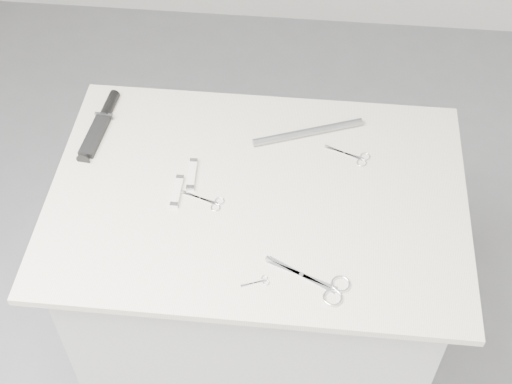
# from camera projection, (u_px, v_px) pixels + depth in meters

# --- Properties ---
(ground) EXTENTS (4.00, 4.00, 0.01)m
(ground) POSITION_uv_depth(u_px,v_px,m) (257.00, 372.00, 2.41)
(ground) COLOR gray
(ground) RESTS_ON ground
(plinth) EXTENTS (0.90, 0.60, 0.90)m
(plinth) POSITION_uv_depth(u_px,v_px,m) (257.00, 299.00, 2.06)
(plinth) COLOR #B8B8B6
(plinth) RESTS_ON ground
(display_board) EXTENTS (1.00, 0.70, 0.02)m
(display_board) POSITION_uv_depth(u_px,v_px,m) (257.00, 196.00, 1.71)
(display_board) COLOR beige
(display_board) RESTS_ON plinth
(large_shears) EXTENTS (0.19, 0.12, 0.01)m
(large_shears) POSITION_uv_depth(u_px,v_px,m) (324.00, 285.00, 1.53)
(large_shears) COLOR white
(large_shears) RESTS_ON display_board
(embroidery_scissors_a) EXTENTS (0.11, 0.06, 0.00)m
(embroidery_scissors_a) POSITION_uv_depth(u_px,v_px,m) (209.00, 201.00, 1.69)
(embroidery_scissors_a) COLOR white
(embroidery_scissors_a) RESTS_ON display_board
(embroidery_scissors_b) EXTENTS (0.12, 0.07, 0.00)m
(embroidery_scissors_b) POSITION_uv_depth(u_px,v_px,m) (355.00, 157.00, 1.78)
(embroidery_scissors_b) COLOR white
(embroidery_scissors_b) RESTS_ON display_board
(tiny_scissors) EXTENTS (0.06, 0.04, 0.00)m
(tiny_scissors) POSITION_uv_depth(u_px,v_px,m) (259.00, 282.00, 1.54)
(tiny_scissors) COLOR white
(tiny_scissors) RESTS_ON display_board
(sheathed_knife) EXTENTS (0.06, 0.24, 0.03)m
(sheathed_knife) POSITION_uv_depth(u_px,v_px,m) (102.00, 121.00, 1.86)
(sheathed_knife) COLOR black
(sheathed_knife) RESTS_ON display_board
(pocket_knife_a) EXTENTS (0.03, 0.10, 0.01)m
(pocket_knife_a) POSITION_uv_depth(u_px,v_px,m) (192.00, 174.00, 1.74)
(pocket_knife_a) COLOR silver
(pocket_knife_a) RESTS_ON display_board
(pocket_knife_b) EXTENTS (0.02, 0.10, 0.01)m
(pocket_knife_b) POSITION_uv_depth(u_px,v_px,m) (177.00, 191.00, 1.70)
(pocket_knife_b) COLOR silver
(pocket_knife_b) RESTS_ON display_board
(metal_rail) EXTENTS (0.28, 0.12, 0.02)m
(metal_rail) POSITION_uv_depth(u_px,v_px,m) (308.00, 132.00, 1.83)
(metal_rail) COLOR gray
(metal_rail) RESTS_ON display_board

